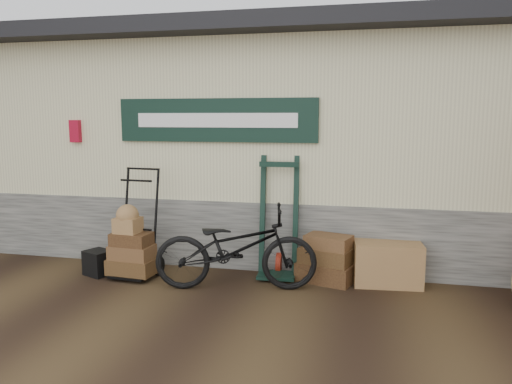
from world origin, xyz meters
TOP-DOWN VIEW (x-y plane):
  - ground at (0.00, 0.00)m, footprint 80.00×80.00m
  - station_building at (-0.01, 2.74)m, footprint 14.40×4.10m
  - porter_trolley at (-1.20, 0.50)m, footprint 0.73×0.58m
  - green_barrow at (0.53, 0.85)m, footprint 0.57×0.49m
  - suitcase_stack at (1.14, 0.77)m, footprint 0.76×0.59m
  - wicker_hamper at (1.87, 0.85)m, footprint 0.83×0.58m
  - black_trunk at (-1.71, 0.38)m, footprint 0.40×0.37m
  - bicycle at (0.14, 0.26)m, footprint 1.02×1.97m

SIDE VIEW (x-z plane):
  - ground at x=0.00m, z-range 0.00..0.00m
  - black_trunk at x=-1.71m, z-range 0.00..0.32m
  - wicker_hamper at x=1.87m, z-range 0.00..0.51m
  - suitcase_stack at x=1.14m, z-range 0.00..0.59m
  - bicycle at x=0.14m, z-range 0.00..1.09m
  - porter_trolley at x=-1.20m, z-range 0.00..1.38m
  - green_barrow at x=0.53m, z-range 0.00..1.51m
  - station_building at x=-0.01m, z-range 0.01..3.21m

